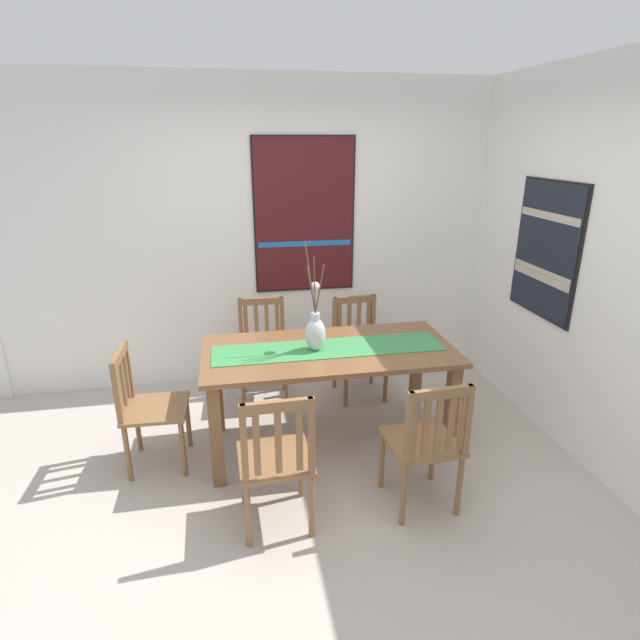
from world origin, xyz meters
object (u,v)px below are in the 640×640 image
dining_table (329,364)px  painting_on_side_wall (547,250)px  chair_2 (276,459)px  chair_3 (148,406)px  centerpiece_vase (315,329)px  chair_0 (426,441)px  chair_1 (358,345)px  chair_4 (263,349)px  painting_on_back_wall (304,216)px

dining_table → painting_on_side_wall: size_ratio=1.74×
chair_2 → painting_on_side_wall: painting_on_side_wall is taller
chair_3 → painting_on_side_wall: painting_on_side_wall is taller
dining_table → chair_3: size_ratio=2.04×
centerpiece_vase → painting_on_side_wall: painting_on_side_wall is taller
chair_0 → chair_1: chair_0 is taller
centerpiece_vase → chair_1: bearing=56.1°
chair_1 → chair_4: (-0.84, 0.05, 0.00)m
chair_3 → painting_on_back_wall: bearing=44.4°
chair_3 → chair_4: bearing=44.4°
chair_2 → chair_4: chair_2 is taller
painting_on_back_wall → chair_3: bearing=-135.6°
chair_3 → painting_on_side_wall: bearing=3.4°
chair_0 → painting_on_side_wall: 1.84m
dining_table → chair_2: chair_2 is taller
dining_table → chair_4: chair_4 is taller
dining_table → centerpiece_vase: centerpiece_vase is taller
dining_table → chair_2: size_ratio=1.95×
chair_2 → chair_3: bearing=135.7°
dining_table → chair_0: chair_0 is taller
chair_1 → painting_on_back_wall: 1.24m
chair_1 → chair_3: chair_3 is taller
centerpiece_vase → chair_2: size_ratio=0.84×
centerpiece_vase → painting_on_back_wall: bearing=84.4°
dining_table → painting_on_side_wall: 1.87m
dining_table → centerpiece_vase: size_ratio=2.32×
chair_0 → painting_on_side_wall: painting_on_side_wall is taller
chair_4 → chair_2: bearing=-91.8°
chair_0 → painting_on_side_wall: size_ratio=0.87×
chair_1 → painting_on_side_wall: size_ratio=0.85×
centerpiece_vase → chair_1: centerpiece_vase is taller
centerpiece_vase → chair_3: 1.26m
painting_on_back_wall → chair_4: bearing=-135.5°
chair_4 → painting_on_side_wall: bearing=-17.1°
chair_3 → chair_1: bearing=24.9°
centerpiece_vase → painting_on_back_wall: (0.12, 1.25, 0.60)m
painting_on_back_wall → chair_1: bearing=-50.6°
chair_2 → painting_on_back_wall: size_ratio=0.67×
painting_on_side_wall → chair_0: bearing=-143.1°
chair_2 → painting_on_back_wall: painting_on_back_wall is taller
chair_0 → chair_4: 1.82m
chair_1 → chair_2: (-0.89, -1.57, 0.01)m
chair_4 → chair_0: bearing=-62.1°
chair_1 → chair_0: bearing=-89.4°
centerpiece_vase → chair_1: size_ratio=0.88×
centerpiece_vase → dining_table: bearing=5.1°
chair_1 → centerpiece_vase: bearing=-123.9°
centerpiece_vase → chair_4: bearing=111.2°
chair_3 → chair_4: (0.85, 0.83, 0.01)m
chair_3 → painting_on_side_wall: size_ratio=0.85×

